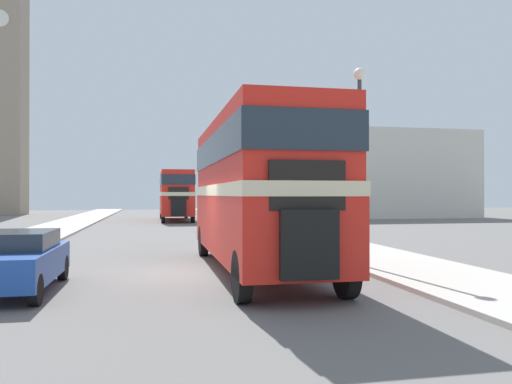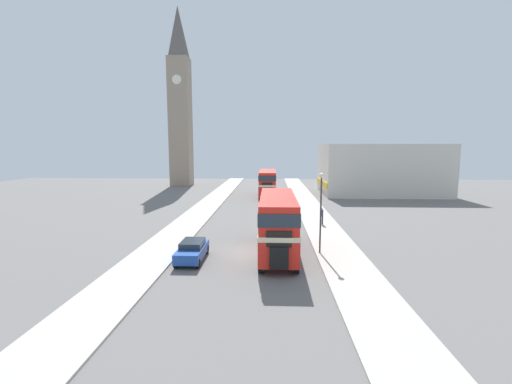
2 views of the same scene
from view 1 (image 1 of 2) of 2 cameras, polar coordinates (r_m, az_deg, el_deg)
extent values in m
plane|color=slate|center=(14.29, -8.81, -9.21)|extent=(120.00, 120.00, 0.00)
cube|color=#B7B2A8|center=(16.09, 16.22, -7.97)|extent=(3.50, 120.00, 0.12)
cube|color=red|center=(14.38, 0.00, -3.75)|extent=(2.54, 9.81, 1.67)
cube|color=beige|center=(14.35, 0.00, 0.18)|extent=(2.57, 9.86, 0.30)
cube|color=red|center=(14.40, 0.00, 4.40)|extent=(2.49, 9.62, 1.82)
cube|color=#232D38|center=(14.41, 0.00, 4.76)|extent=(2.57, 9.72, 0.82)
cube|color=black|center=(9.55, 6.11, -6.00)|extent=(1.14, 0.20, 1.33)
cube|color=black|center=(9.64, 5.86, 0.76)|extent=(1.52, 0.12, 0.97)
cylinder|color=black|center=(10.31, -1.64, -9.63)|extent=(0.28, 1.08, 1.08)
cylinder|color=black|center=(10.93, 10.27, -9.10)|extent=(0.28, 1.08, 1.08)
cylinder|color=black|center=(18.15, -6.04, -5.57)|extent=(0.28, 1.08, 1.08)
cylinder|color=black|center=(18.51, 0.97, -5.47)|extent=(0.28, 1.08, 1.08)
cube|color=red|center=(43.15, -9.16, -1.48)|extent=(2.55, 9.89, 1.59)
cube|color=beige|center=(43.14, -9.16, -0.23)|extent=(2.57, 9.94, 0.29)
cube|color=red|center=(43.15, -9.16, 1.12)|extent=(2.50, 9.69, 1.74)
cube|color=#232D38|center=(43.15, -9.16, 1.23)|extent=(2.57, 9.79, 0.78)
cube|color=black|center=(38.11, -8.83, -1.76)|extent=(1.15, 0.20, 1.27)
cube|color=black|center=(38.24, -8.84, -0.14)|extent=(1.53, 0.12, 0.93)
cylinder|color=black|center=(39.07, -10.57, -2.73)|extent=(0.28, 1.08, 1.08)
cylinder|color=black|center=(39.17, -7.25, -2.73)|extent=(0.28, 1.08, 1.08)
cylinder|color=black|center=(47.10, -10.75, -2.31)|extent=(0.28, 1.08, 1.08)
cylinder|color=black|center=(47.19, -8.00, -2.31)|extent=(0.28, 1.08, 1.08)
cube|color=#1E479E|center=(12.60, -25.69, -7.49)|extent=(1.66, 3.97, 0.69)
cube|color=#232D38|center=(12.70, -25.51, -4.97)|extent=(1.46, 2.07, 0.40)
cylinder|color=black|center=(11.00, -23.92, -10.19)|extent=(0.20, 0.64, 0.64)
cylinder|color=black|center=(14.30, -27.04, -7.88)|extent=(0.20, 0.64, 0.64)
cylinder|color=black|center=(13.99, -21.22, -8.06)|extent=(0.20, 0.64, 0.64)
cylinder|color=#282833|center=(24.51, 5.96, -4.22)|extent=(0.15, 0.15, 0.82)
cylinder|color=#282833|center=(24.57, 6.38, -4.21)|extent=(0.15, 0.15, 0.82)
cylinder|color=navy|center=(24.50, 6.17, -2.51)|extent=(0.34, 0.34, 0.65)
sphere|color=tan|center=(24.48, 6.17, -1.49)|extent=(0.22, 0.22, 0.22)
cylinder|color=#38383D|center=(15.13, 11.76, 2.20)|extent=(0.12, 0.12, 5.50)
sphere|color=#EFEACC|center=(15.53, 11.75, 13.06)|extent=(0.36, 0.36, 0.36)
cube|color=gray|center=(61.52, -26.74, 9.50)|extent=(4.00, 4.00, 25.26)
cylinder|color=silver|center=(61.50, -27.24, 17.26)|extent=(1.80, 0.10, 1.80)
cube|color=beige|center=(51.63, 12.03, 1.87)|extent=(19.33, 11.70, 8.29)
cube|color=gold|center=(48.51, 1.46, -0.74)|extent=(0.12, 11.12, 0.99)
camera|label=2|loc=(12.19, 155.55, 27.50)|focal=24.00mm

